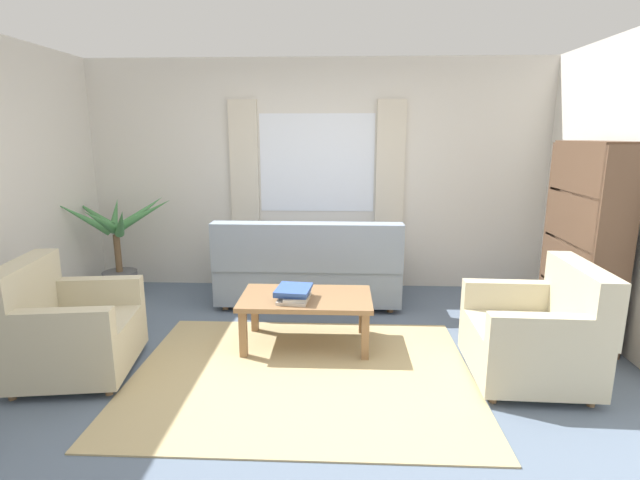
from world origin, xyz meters
name	(u,v)px	position (x,y,z in m)	size (l,w,h in m)	color
ground_plane	(302,375)	(0.00, 0.00, 0.00)	(6.24, 6.24, 0.00)	slate
wall_back	(317,176)	(0.00, 2.26, 1.30)	(5.32, 0.12, 2.60)	silver
window_with_curtains	(317,163)	(0.00, 2.18, 1.45)	(1.98, 0.07, 1.40)	white
area_rug	(302,374)	(0.00, 0.00, 0.01)	(2.54, 1.95, 0.01)	tan
couch	(309,270)	(-0.06, 1.56, 0.37)	(1.90, 0.82, 0.92)	gray
armchair_left	(67,330)	(-1.75, -0.05, 0.35)	(0.93, 0.95, 0.88)	#BCB293
armchair_right	(538,334)	(1.71, 0.02, 0.35)	(0.84, 0.86, 0.88)	#BCB293
coffee_table	(306,303)	(-0.01, 0.53, 0.38)	(1.10, 0.64, 0.44)	olive
book_stack_on_table	(294,293)	(-0.11, 0.43, 0.49)	(0.31, 0.34, 0.11)	beige
potted_plant	(118,249)	(-2.17, 1.70, 0.54)	(1.24, 1.10, 1.14)	#56565B
bookshelf	(581,252)	(2.35, 0.80, 0.78)	(0.30, 0.94, 1.72)	brown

